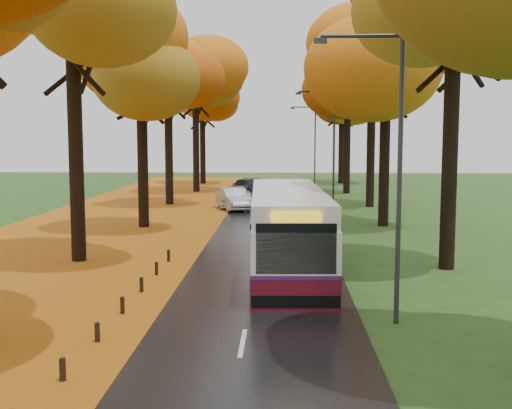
# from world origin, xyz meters

# --- Properties ---
(road) EXTENTS (6.50, 90.00, 0.04)m
(road) POSITION_xyz_m (0.00, 25.00, 0.02)
(road) COLOR black
(road) RESTS_ON ground
(centre_line) EXTENTS (0.12, 90.00, 0.01)m
(centre_line) POSITION_xyz_m (0.00, 25.00, 0.04)
(centre_line) COLOR silver
(centre_line) RESTS_ON road
(leaf_verge) EXTENTS (12.00, 90.00, 0.02)m
(leaf_verge) POSITION_xyz_m (-9.00, 25.00, 0.01)
(leaf_verge) COLOR #7D3E0B
(leaf_verge) RESTS_ON ground
(leaf_drift) EXTENTS (0.90, 90.00, 0.01)m
(leaf_drift) POSITION_xyz_m (-3.05, 25.00, 0.04)
(leaf_drift) COLOR orange
(leaf_drift) RESTS_ON road
(trees_left) EXTENTS (9.20, 74.00, 13.88)m
(trees_left) POSITION_xyz_m (-7.18, 27.06, 9.53)
(trees_left) COLOR black
(trees_left) RESTS_ON ground
(trees_right) EXTENTS (9.30, 74.20, 13.96)m
(trees_right) POSITION_xyz_m (7.19, 26.91, 9.69)
(trees_right) COLOR black
(trees_right) RESTS_ON ground
(bollard_row) EXTENTS (0.11, 23.51, 0.52)m
(bollard_row) POSITION_xyz_m (-3.70, 4.70, 0.26)
(bollard_row) COLOR black
(bollard_row) RESTS_ON ground
(streetlamp_near) EXTENTS (2.45, 0.18, 8.00)m
(streetlamp_near) POSITION_xyz_m (3.95, 8.00, 4.71)
(streetlamp_near) COLOR #333538
(streetlamp_near) RESTS_ON ground
(streetlamp_mid) EXTENTS (2.45, 0.18, 8.00)m
(streetlamp_mid) POSITION_xyz_m (3.95, 30.00, 4.71)
(streetlamp_mid) COLOR #333538
(streetlamp_mid) RESTS_ON ground
(streetlamp_far) EXTENTS (2.45, 0.18, 8.00)m
(streetlamp_far) POSITION_xyz_m (3.95, 52.00, 4.71)
(streetlamp_far) COLOR #333538
(streetlamp_far) RESTS_ON ground
(bus) EXTENTS (3.12, 11.98, 3.13)m
(bus) POSITION_xyz_m (1.20, 14.80, 1.68)
(bus) COLOR #580D1C
(bus) RESTS_ON road
(car_white) EXTENTS (2.24, 4.54, 1.49)m
(car_white) POSITION_xyz_m (-2.27, 36.29, 0.78)
(car_white) COLOR silver
(car_white) RESTS_ON road
(car_silver) EXTENTS (3.01, 4.92, 1.53)m
(car_silver) POSITION_xyz_m (-2.35, 34.99, 0.81)
(car_silver) COLOR #9C9FA4
(car_silver) RESTS_ON road
(car_dark) EXTENTS (2.99, 4.82, 1.30)m
(car_dark) POSITION_xyz_m (-2.35, 47.21, 0.69)
(car_dark) COLOR black
(car_dark) RESTS_ON road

